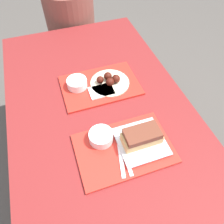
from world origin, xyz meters
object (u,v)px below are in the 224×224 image
brisket_sandwich_plate (141,139)px  person_seated_across (70,18)px  bowl_coleslaw_near (101,136)px  wings_plate_far (110,81)px  bowl_coleslaw_far (77,83)px  tray_far (100,85)px  tray_near (124,148)px

brisket_sandwich_plate → person_seated_across: 1.30m
bowl_coleslaw_near → wings_plate_far: wings_plate_far is taller
wings_plate_far → person_seated_across: size_ratio=0.30×
bowl_coleslaw_near → person_seated_across: 1.23m
bowl_coleslaw_far → person_seated_across: size_ratio=0.15×
bowl_coleslaw_near → person_seated_across: bearing=85.0°
tray_far → brisket_sandwich_plate: size_ratio=2.03×
bowl_coleslaw_near → bowl_coleslaw_far: bearing=93.7°
tray_near → brisket_sandwich_plate: 0.09m
tray_far → bowl_coleslaw_near: bearing=-106.1°
tray_near → brisket_sandwich_plate: (0.08, -0.00, 0.04)m
bowl_coleslaw_near → tray_far: bearing=73.9°
tray_near → brisket_sandwich_plate: size_ratio=2.03×
wings_plate_far → bowl_coleslaw_far: bearing=168.7°
tray_near → bowl_coleslaw_far: bearing=103.6°
tray_near → tray_far: same height
tray_near → bowl_coleslaw_near: bearing=138.6°
brisket_sandwich_plate → wings_plate_far: bearing=91.7°
wings_plate_far → brisket_sandwich_plate: bearing=-88.3°
tray_far → person_seated_across: size_ratio=0.58×
bowl_coleslaw_far → brisket_sandwich_plate: bearing=-67.1°
bowl_coleslaw_near → brisket_sandwich_plate: 0.18m
tray_near → tray_far: (0.02, 0.41, 0.00)m
tray_far → wings_plate_far: wings_plate_far is taller
brisket_sandwich_plate → bowl_coleslaw_far: size_ratio=1.91×
brisket_sandwich_plate → person_seated_across: (-0.06, 1.29, -0.10)m
tray_far → wings_plate_far: (0.05, -0.01, 0.02)m
tray_near → wings_plate_far: wings_plate_far is taller
wings_plate_far → person_seated_across: (-0.04, 0.88, -0.08)m
tray_far → bowl_coleslaw_far: bearing=167.1°
bowl_coleslaw_far → person_seated_across: 0.86m
bowl_coleslaw_near → wings_plate_far: (0.15, 0.33, -0.01)m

